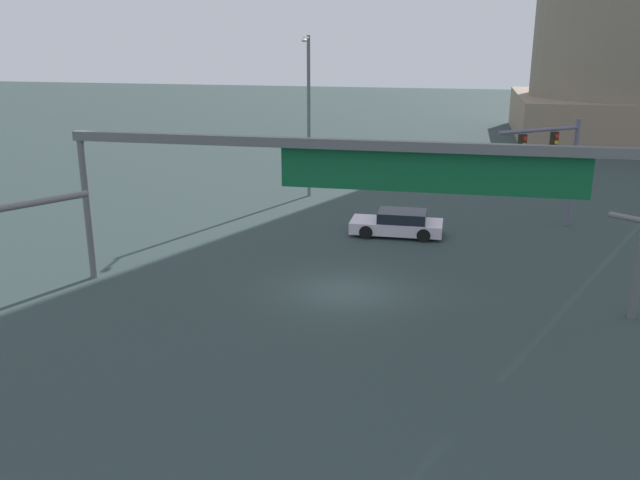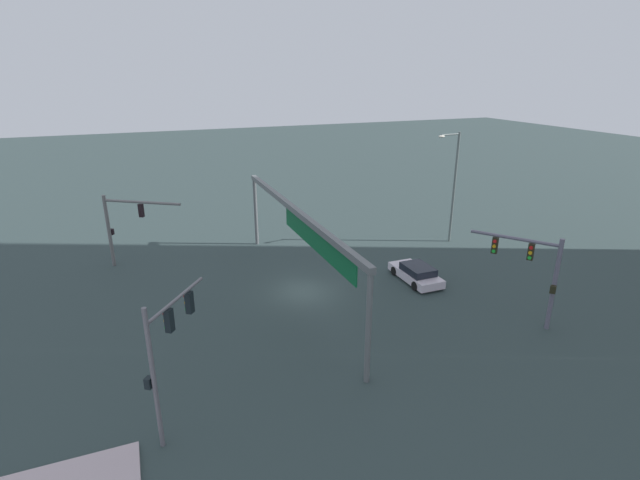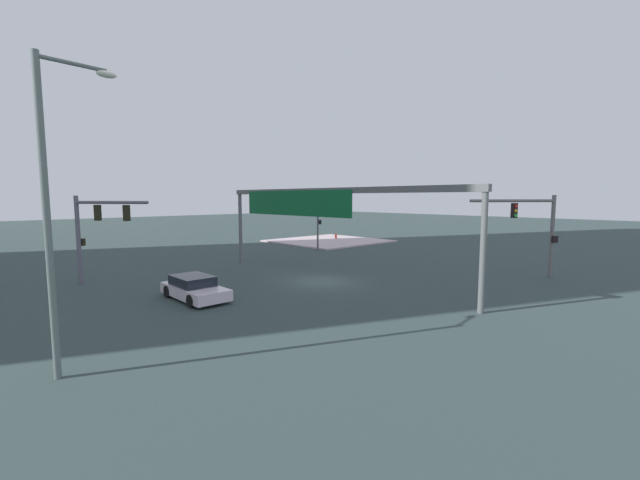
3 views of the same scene
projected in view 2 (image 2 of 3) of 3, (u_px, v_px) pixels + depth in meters
ground_plane at (303, 292)px, 31.42m from camera, size 192.95×192.95×0.00m
traffic_signal_near_corner at (534, 265)px, 26.31m from camera, size 4.28×3.02×5.41m
traffic_signal_opposite_side at (167, 342)px, 18.20m from camera, size 3.44×2.85×6.04m
traffic_signal_cross_street at (123, 220)px, 34.23m from camera, size 3.70×5.13×5.45m
streetlamp_curved_arm at (453, 181)px, 38.95m from camera, size 0.44×2.21×9.26m
overhead_sign_gantry at (301, 226)px, 28.82m from camera, size 20.69×0.43×5.89m
sedan_car_approaching at (416, 273)px, 32.87m from camera, size 4.40×1.99×1.21m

